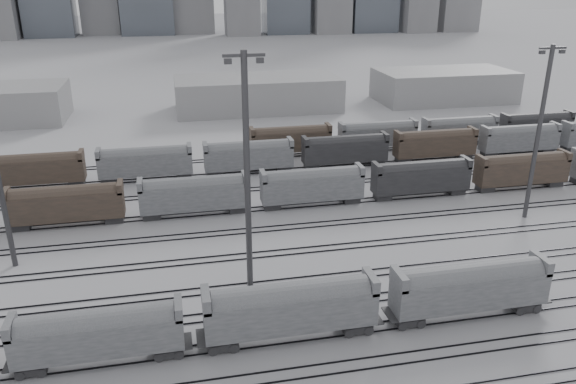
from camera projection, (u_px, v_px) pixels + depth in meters
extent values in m
plane|color=#BABBBF|center=(313.00, 342.00, 51.97)|extent=(900.00, 900.00, 0.00)
cube|color=black|center=(327.00, 375.00, 47.65)|extent=(220.00, 0.07, 0.16)
cube|color=black|center=(322.00, 364.00, 48.95)|extent=(220.00, 0.07, 0.16)
cube|color=black|center=(312.00, 340.00, 52.20)|extent=(220.00, 0.07, 0.16)
cube|color=black|center=(309.00, 331.00, 53.51)|extent=(220.00, 0.07, 0.16)
cube|color=black|center=(300.00, 310.00, 56.76)|extent=(220.00, 0.07, 0.16)
cube|color=black|center=(297.00, 303.00, 58.06)|extent=(220.00, 0.07, 0.16)
cube|color=black|center=(290.00, 285.00, 61.31)|extent=(220.00, 0.07, 0.16)
cube|color=black|center=(287.00, 279.00, 62.62)|extent=(220.00, 0.07, 0.16)
cube|color=black|center=(278.00, 256.00, 67.68)|extent=(220.00, 0.07, 0.16)
cube|color=black|center=(275.00, 250.00, 68.99)|extent=(220.00, 0.07, 0.16)
cube|color=black|center=(268.00, 231.00, 74.06)|extent=(220.00, 0.07, 0.16)
cube|color=black|center=(266.00, 227.00, 75.37)|extent=(220.00, 0.07, 0.16)
cube|color=black|center=(259.00, 211.00, 80.43)|extent=(220.00, 0.07, 0.16)
cube|color=black|center=(257.00, 207.00, 81.74)|extent=(220.00, 0.07, 0.16)
cube|color=black|center=(251.00, 191.00, 87.72)|extent=(220.00, 0.07, 0.16)
cube|color=black|center=(250.00, 188.00, 89.03)|extent=(220.00, 0.07, 0.16)
cube|color=black|center=(244.00, 174.00, 95.01)|extent=(220.00, 0.07, 0.16)
cube|color=black|center=(243.00, 171.00, 96.31)|extent=(220.00, 0.07, 0.16)
cube|color=black|center=(238.00, 160.00, 102.29)|extent=(220.00, 0.07, 0.16)
cube|color=black|center=(237.00, 157.00, 103.60)|extent=(220.00, 0.07, 0.16)
cube|color=#242326|center=(33.00, 367.00, 47.96)|extent=(2.48, 2.00, 0.67)
cube|color=#242326|center=(169.00, 349.00, 50.17)|extent=(2.48, 2.00, 0.67)
cube|color=gray|center=(99.00, 336.00, 48.24)|extent=(14.28, 2.86, 3.05)
cylinder|color=gray|center=(98.00, 325.00, 47.83)|extent=(12.95, 2.76, 2.76)
cube|color=gray|center=(10.00, 327.00, 46.22)|extent=(0.67, 2.86, 1.33)
cube|color=gray|center=(179.00, 308.00, 48.87)|extent=(0.67, 2.86, 1.33)
cone|color=#242326|center=(102.00, 354.00, 48.92)|extent=(2.29, 2.29, 0.86)
cube|color=#242326|center=(223.00, 342.00, 51.07)|extent=(2.75, 2.22, 0.74)
cube|color=#242326|center=(356.00, 325.00, 53.53)|extent=(2.75, 2.22, 0.74)
cube|color=gray|center=(291.00, 310.00, 51.39)|extent=(15.88, 3.18, 3.39)
cylinder|color=gray|center=(291.00, 298.00, 50.93)|extent=(14.40, 3.07, 3.07)
cube|color=gray|center=(206.00, 300.00, 49.15)|extent=(0.74, 3.18, 1.48)
cube|color=gray|center=(371.00, 281.00, 52.09)|extent=(0.74, 3.18, 1.48)
cone|color=#242326|center=(291.00, 329.00, 52.15)|extent=(2.54, 2.54, 0.95)
cube|color=#242326|center=(408.00, 318.00, 54.56)|extent=(2.71, 2.19, 0.73)
cube|color=#242326|center=(523.00, 304.00, 56.97)|extent=(2.71, 2.19, 0.73)
cube|color=gray|center=(469.00, 290.00, 54.88)|extent=(15.61, 3.12, 3.33)
cylinder|color=gray|center=(471.00, 278.00, 54.42)|extent=(14.15, 3.02, 3.02)
cube|color=gray|center=(399.00, 279.00, 52.67)|extent=(0.73, 3.12, 1.46)
cube|color=gray|center=(541.00, 263.00, 55.56)|extent=(0.73, 3.12, 1.46)
cone|color=#242326|center=(467.00, 307.00, 55.62)|extent=(2.50, 2.50, 0.94)
cylinder|color=#3D3D3F|center=(247.00, 177.00, 56.71)|extent=(0.65, 0.65, 25.25)
cube|color=#3D3D3F|center=(244.00, 55.00, 52.29)|extent=(4.04, 0.30, 0.30)
cube|color=#3D3D3F|center=(228.00, 61.00, 52.18)|extent=(0.71, 0.50, 0.50)
cube|color=#3D3D3F|center=(260.00, 60.00, 52.76)|extent=(0.71, 0.50, 0.50)
cylinder|color=#3D3D3F|center=(538.00, 135.00, 74.32)|extent=(0.60, 0.60, 23.60)
cube|color=#3D3D3F|center=(553.00, 48.00, 70.18)|extent=(3.78, 0.28, 0.28)
cube|color=#3D3D3F|center=(542.00, 52.00, 70.08)|extent=(0.66, 0.47, 0.47)
cube|color=#3D3D3F|center=(562.00, 52.00, 70.63)|extent=(0.66, 0.47, 0.47)
cube|color=#4E3D31|center=(66.00, 206.00, 75.07)|extent=(15.00, 3.00, 5.60)
cube|color=gray|center=(194.00, 196.00, 78.36)|extent=(15.00, 3.00, 5.60)
cube|color=gray|center=(312.00, 187.00, 81.64)|extent=(15.00, 3.00, 5.60)
cube|color=#242326|center=(421.00, 179.00, 84.93)|extent=(15.00, 3.00, 5.60)
cube|color=#4E3D31|center=(521.00, 171.00, 88.21)|extent=(15.00, 3.00, 5.60)
cube|color=#4E3D31|center=(35.00, 171.00, 88.29)|extent=(15.00, 3.00, 5.60)
cube|color=gray|center=(146.00, 164.00, 91.57)|extent=(15.00, 3.00, 5.60)
cube|color=gray|center=(249.00, 157.00, 94.86)|extent=(15.00, 3.00, 5.60)
cube|color=#242326|center=(345.00, 151.00, 98.14)|extent=(15.00, 3.00, 5.60)
cube|color=#4E3D31|center=(435.00, 145.00, 101.43)|extent=(15.00, 3.00, 5.60)
cube|color=gray|center=(519.00, 140.00, 104.72)|extent=(15.00, 3.00, 5.60)
cube|color=#4E3D31|center=(291.00, 141.00, 103.88)|extent=(15.00, 3.00, 5.60)
cube|color=gray|center=(377.00, 136.00, 107.17)|extent=(15.00, 3.00, 5.60)
cube|color=gray|center=(459.00, 131.00, 110.46)|extent=(15.00, 3.00, 5.60)
cube|color=#242326|center=(536.00, 127.00, 113.74)|extent=(15.00, 3.00, 5.60)
cube|color=#99999C|center=(257.00, 93.00, 138.97)|extent=(40.00, 18.00, 8.00)
cube|color=#99999C|center=(444.00, 86.00, 148.63)|extent=(35.00, 18.00, 8.00)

